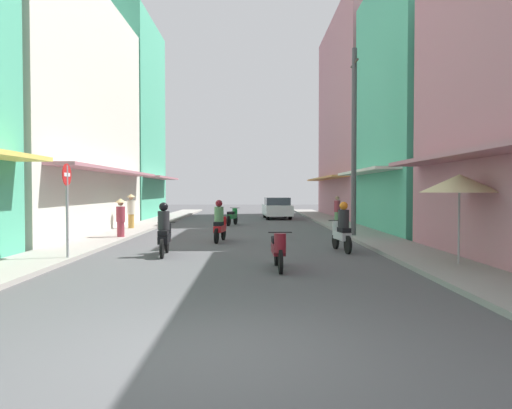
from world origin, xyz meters
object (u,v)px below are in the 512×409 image
Objects in this scene: motorbike_silver at (342,229)px; utility_pole at (354,142)px; pedestrian_far at (337,211)px; motorbike_black at (164,232)px; pedestrian_crossing at (121,216)px; motorbike_green at (232,216)px; vendor_umbrella at (460,184)px; pedestrian_foreground at (131,210)px; motorbike_maroon at (278,249)px; parked_car at (277,208)px; street_sign_no_entry at (67,198)px; motorbike_red at (220,223)px.

utility_pole is (1.27, 4.25, 3.18)m from motorbike_silver.
pedestrian_far is at bearing 80.69° from motorbike_silver.
motorbike_black is 5.21m from pedestrian_crossing.
pedestrian_far is at bearing -1.63° from motorbike_green.
vendor_umbrella reaches higher than pedestrian_far.
motorbike_maroon is at bearing -60.46° from pedestrian_foreground.
motorbike_maroon is 13.14m from pedestrian_foreground.
motorbike_maroon is 0.78× the size of vendor_umbrella.
pedestrian_foreground is 1.09× the size of pedestrian_far.
pedestrian_crossing is 12.41m from vendor_umbrella.
street_sign_no_entry is at bearing -108.58° from parked_car.
motorbike_red is at bearing 52.86° from street_sign_no_entry.
pedestrian_far is at bearing 54.29° from street_sign_no_entry.
parked_car is 14.00m from utility_pole.
pedestrian_foreground is at bearing -127.75° from parked_car.
motorbike_maroon is at bearing -73.64° from motorbike_red.
pedestrian_crossing is (-5.78, 7.10, 0.41)m from motorbike_maroon.
motorbike_red is at bearing -165.34° from utility_pole.
vendor_umbrella is (2.28, -3.26, 1.39)m from motorbike_silver.
utility_pole is (9.93, -3.73, 2.89)m from pedestrian_foreground.
motorbike_red reaches higher than parked_car.
street_sign_no_entry reaches higher than pedestrian_crossing.
parked_car is at bearing 71.42° from street_sign_no_entry.
motorbike_silver reaches higher than parked_car.
motorbike_red is 0.43× the size of parked_car.
street_sign_no_entry is at bearing -127.14° from motorbike_red.
motorbike_green is 0.42× the size of parked_car.
motorbike_silver is 11.77m from pedestrian_foreground.
pedestrian_crossing reaches higher than motorbike_red.
motorbike_black is 14.20m from pedestrian_far.
pedestrian_crossing is at bearing -142.01° from pedestrian_far.
pedestrian_far is (5.89, 8.45, 0.11)m from motorbike_red.
pedestrian_foreground is (-6.48, 11.43, 0.49)m from motorbike_maroon.
utility_pole is at bearing 65.86° from motorbike_maroon.
utility_pole is at bearing 73.35° from motorbike_silver.
motorbike_green is 0.98× the size of motorbike_maroon.
parked_car is at bearing 99.31° from vendor_umbrella.
vendor_umbrella is (6.32, -6.12, 1.39)m from motorbike_red.
pedestrian_crossing reaches higher than motorbike_silver.
pedestrian_foreground is 1.09× the size of pedestrian_crossing.
motorbike_silver and motorbike_red have the same top height.
motorbike_silver is at bearing 9.33° from motorbike_black.
motorbike_maroon is at bearing -114.14° from utility_pole.
parked_car reaches higher than motorbike_maroon.
motorbike_black is 1.00× the size of motorbike_maroon.
motorbike_red is at bearing -90.66° from motorbike_green.
parked_car is at bearing 78.98° from motorbike_red.
motorbike_black is at bearing -69.91° from pedestrian_foreground.
vendor_umbrella reaches higher than motorbike_maroon.
motorbike_silver is 1.02× the size of pedestrian_foreground.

